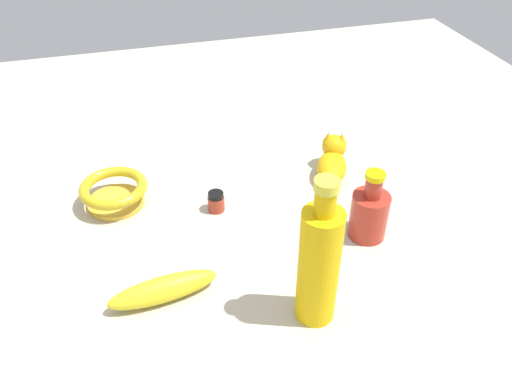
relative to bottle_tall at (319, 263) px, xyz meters
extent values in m
plane|color=#BCB29E|center=(0.03, -0.24, -0.12)|extent=(2.00, 2.00, 0.00)
cylinder|color=#E2B409|center=(0.00, 0.00, -0.01)|extent=(0.07, 0.07, 0.21)
cylinder|color=#E2B409|center=(0.00, 0.00, 0.12)|extent=(0.03, 0.03, 0.04)
cylinder|color=yellow|center=(0.00, 0.00, 0.15)|extent=(0.04, 0.04, 0.02)
ellipsoid|color=gold|center=(-0.17, -0.36, -0.09)|extent=(0.11, 0.13, 0.05)
sphere|color=gold|center=(-0.20, -0.40, -0.06)|extent=(0.06, 0.06, 0.06)
cone|color=gold|center=(-0.18, -0.41, -0.04)|extent=(0.02, 0.02, 0.02)
cone|color=gold|center=(-0.21, -0.39, -0.04)|extent=(0.02, 0.02, 0.02)
ellipsoid|color=gold|center=(-0.15, -0.31, -0.10)|extent=(0.04, 0.06, 0.02)
cylinder|color=gold|center=(0.30, -0.39, -0.11)|extent=(0.12, 0.12, 0.01)
torus|color=gold|center=(0.30, -0.39, -0.07)|extent=(0.14, 0.14, 0.02)
ellipsoid|color=yellow|center=(0.23, -0.10, -0.09)|extent=(0.19, 0.07, 0.04)
cylinder|color=#AB2F22|center=(-0.17, -0.16, -0.07)|extent=(0.07, 0.07, 0.09)
cylinder|color=#AB2F22|center=(-0.17, -0.16, 0.00)|extent=(0.03, 0.03, 0.04)
cylinder|color=#DFC307|center=(-0.17, -0.16, 0.03)|extent=(0.04, 0.04, 0.01)
cylinder|color=#9F331F|center=(0.10, -0.31, -0.10)|extent=(0.03, 0.03, 0.03)
cylinder|color=yellow|center=(0.10, -0.31, -0.08)|extent=(0.03, 0.03, 0.00)
cylinder|color=black|center=(0.10, -0.31, -0.08)|extent=(0.03, 0.03, 0.01)
camera|label=1|loc=(0.25, 0.53, 0.57)|focal=36.71mm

